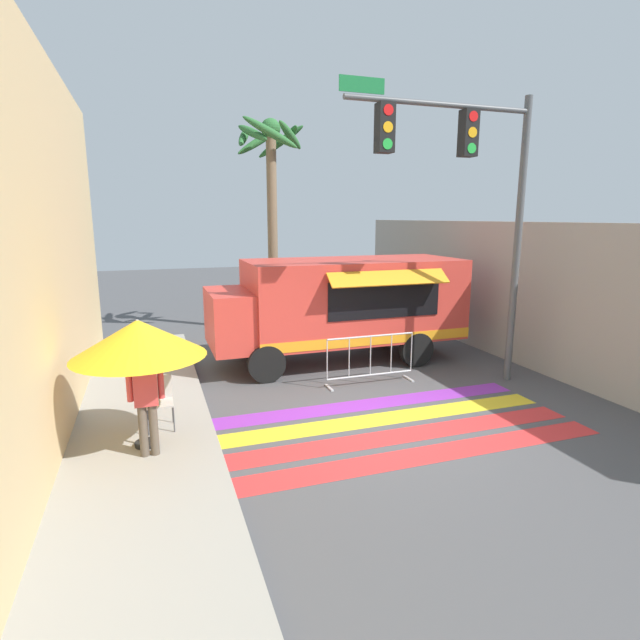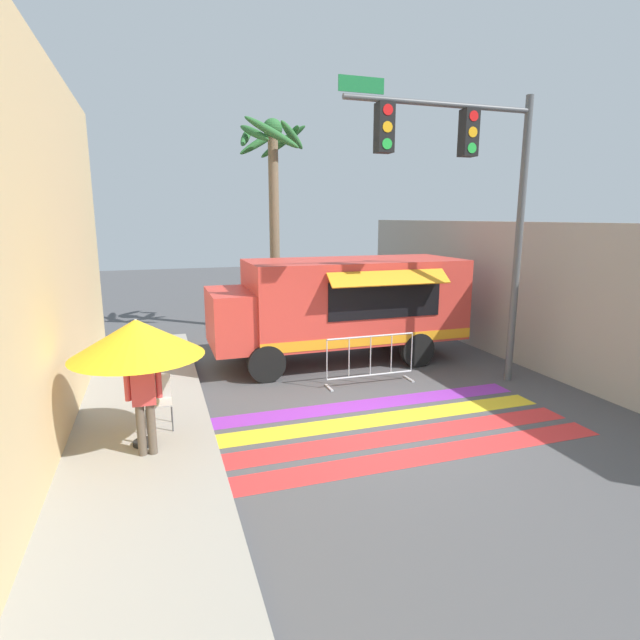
# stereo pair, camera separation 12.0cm
# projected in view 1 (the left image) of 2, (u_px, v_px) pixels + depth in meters

# --- Properties ---
(ground_plane) EXTENTS (60.00, 60.00, 0.00)m
(ground_plane) POSITION_uv_depth(u_px,v_px,m) (395.00, 425.00, 9.00)
(ground_plane) COLOR #4C4C4F
(sidewalk_left) EXTENTS (4.40, 16.00, 0.14)m
(sidewalk_left) POSITION_uv_depth(u_px,v_px,m) (68.00, 469.00, 7.29)
(sidewalk_left) COLOR #99968E
(sidewalk_left) RESTS_ON ground_plane
(building_left_facade) EXTENTS (0.25, 16.00, 6.40)m
(building_left_facade) POSITION_uv_depth(u_px,v_px,m) (25.00, 254.00, 6.58)
(building_left_facade) COLOR #DBBC84
(building_left_facade) RESTS_ON ground_plane
(concrete_wall_right) EXTENTS (0.20, 16.00, 3.57)m
(concrete_wall_right) POSITION_uv_depth(u_px,v_px,m) (510.00, 291.00, 12.94)
(concrete_wall_right) COLOR #A39E93
(concrete_wall_right) RESTS_ON ground_plane
(crosswalk_painted) EXTENTS (6.40, 2.84, 0.01)m
(crosswalk_painted) POSITION_uv_depth(u_px,v_px,m) (397.00, 426.00, 8.94)
(crosswalk_painted) COLOR red
(crosswalk_painted) RESTS_ON ground_plane
(food_truck) EXTENTS (6.39, 2.79, 2.62)m
(food_truck) POSITION_uv_depth(u_px,v_px,m) (335.00, 303.00, 12.67)
(food_truck) COLOR #D13D33
(food_truck) RESTS_ON ground_plane
(traffic_signal_pole) EXTENTS (4.31, 0.29, 6.19)m
(traffic_signal_pole) POSITION_uv_depth(u_px,v_px,m) (468.00, 178.00, 10.20)
(traffic_signal_pole) COLOR #515456
(traffic_signal_pole) RESTS_ON ground_plane
(patio_umbrella) EXTENTS (2.01, 2.01, 2.03)m
(patio_umbrella) POSITION_uv_depth(u_px,v_px,m) (139.00, 339.00, 7.54)
(patio_umbrella) COLOR black
(patio_umbrella) RESTS_ON sidewalk_left
(folding_chair) EXTENTS (0.44, 0.44, 0.88)m
(folding_chair) POSITION_uv_depth(u_px,v_px,m) (159.00, 397.00, 8.48)
(folding_chair) COLOR #4C4C51
(folding_chair) RESTS_ON sidewalk_left
(vendor_person) EXTENTS (0.53, 0.23, 1.71)m
(vendor_person) POSITION_uv_depth(u_px,v_px,m) (146.00, 394.00, 7.37)
(vendor_person) COLOR brown
(vendor_person) RESTS_ON sidewalk_left
(barricade_front) EXTENTS (2.08, 0.44, 1.12)m
(barricade_front) POSITION_uv_depth(u_px,v_px,m) (370.00, 360.00, 11.12)
(barricade_front) COLOR #B7BABF
(barricade_front) RESTS_ON ground_plane
(palm_tree) EXTENTS (2.41, 2.48, 6.63)m
(palm_tree) POSITION_uv_depth(u_px,v_px,m) (271.00, 178.00, 15.50)
(palm_tree) COLOR #7A664C
(palm_tree) RESTS_ON ground_plane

